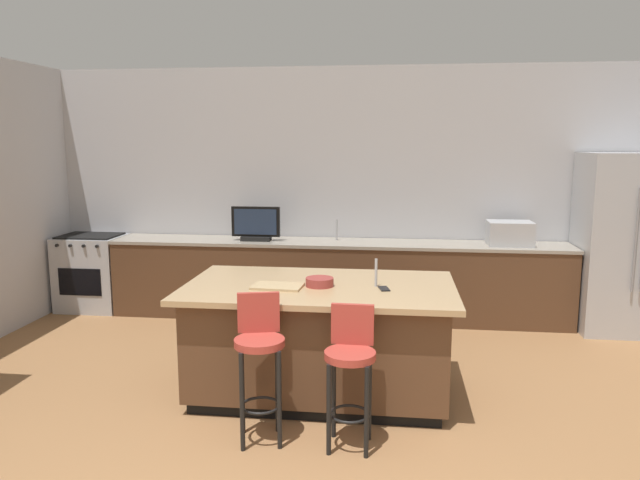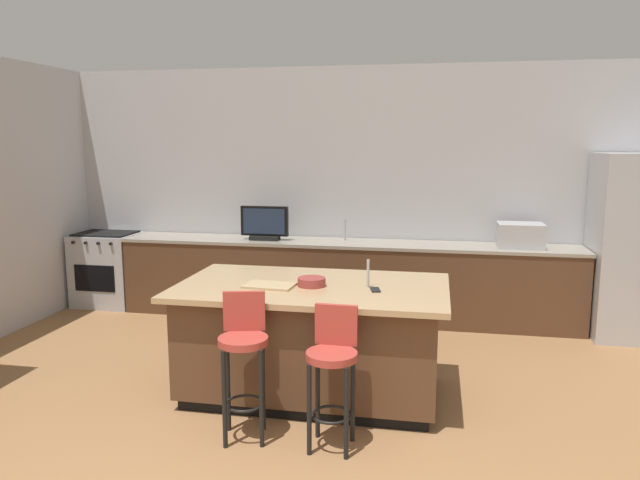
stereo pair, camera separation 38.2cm
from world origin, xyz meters
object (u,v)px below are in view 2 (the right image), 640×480
microwave (520,235)px  cell_phone (375,290)px  refrigerator (640,247)px  tv_monitor (265,224)px  bar_stool_left (244,352)px  range_oven (108,269)px  bar_stool_right (333,365)px  cutting_board (270,285)px  fruit_bowl (312,282)px  kitchen_island (312,338)px

microwave → cell_phone: bearing=-120.9°
refrigerator → tv_monitor: 4.02m
bar_stool_left → range_oven: bearing=118.9°
range_oven → bar_stool_left: (2.75, -2.95, 0.15)m
bar_stool_right → cutting_board: 0.99m
bar_stool_left → cutting_board: size_ratio=2.62×
refrigerator → fruit_bowl: (-3.01, -2.12, -0.02)m
bar_stool_right → microwave: bearing=64.3°
refrigerator → tv_monitor: bearing=179.5°
tv_monitor → kitchen_island: bearing=-64.6°
cutting_board → bar_stool_right: bearing=-47.7°
microwave → kitchen_island: bearing=-130.6°
microwave → bar_stool_right: bearing=-117.5°
tv_monitor → bar_stool_right: size_ratio=0.59×
bar_stool_left → fruit_bowl: 0.88m
bar_stool_left → fruit_bowl: bar_stool_left is taller
cell_phone → cutting_board: size_ratio=0.39×
kitchen_island → bar_stool_left: bearing=-111.3°
microwave → bar_stool_left: microwave is taller
bar_stool_left → cutting_board: (-0.00, 0.67, 0.31)m
range_oven → bar_stool_left: 4.04m
cell_phone → fruit_bowl: bearing=162.9°
bar_stool_left → cutting_board: bar_stool_left is taller
microwave → cell_phone: size_ratio=3.20×
fruit_bowl → cell_phone: 0.51m
cell_phone → microwave: bearing=46.0°
kitchen_island → fruit_bowl: bearing=-83.2°
refrigerator → bar_stool_right: refrigerator is taller
microwave → bar_stool_right: microwave is taller
range_oven → refrigerator: bearing=-0.8°
cutting_board → refrigerator: bearing=33.4°
microwave → tv_monitor: bearing=-179.0°
refrigerator → bar_stool_right: 3.97m
microwave → tv_monitor: (-2.85, -0.05, 0.05)m
range_oven → cell_phone: bearing=-32.1°
fruit_bowl → cutting_board: size_ratio=0.57×
kitchen_island → cutting_board: bearing=-158.0°
kitchen_island → bar_stool_right: size_ratio=2.25×
fruit_bowl → cutting_board: fruit_bowl is taller
refrigerator → microwave: 1.17m
refrigerator → bar_stool_right: bearing=-133.3°
microwave → bar_stool_left: bearing=-126.1°
fruit_bowl → microwave: bearing=50.1°
bar_stool_right → cell_phone: size_ratio=6.32×
cell_phone → refrigerator: bearing=27.5°
tv_monitor → cutting_board: 2.34m
microwave → fruit_bowl: 2.87m
bar_stool_left → bar_stool_right: size_ratio=1.06×
range_oven → cell_phone: (3.57, -2.24, 0.46)m
tv_monitor → fruit_bowl: 2.38m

